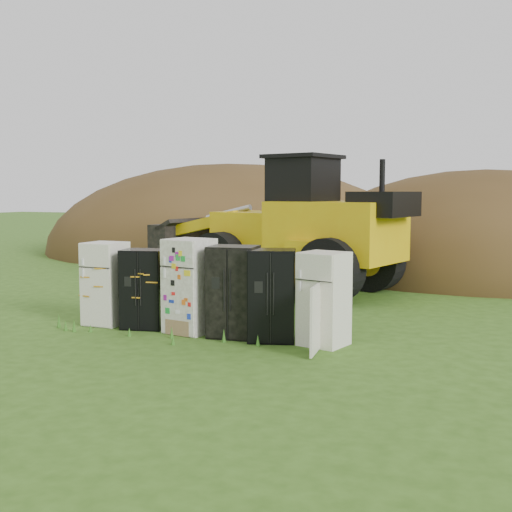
{
  "coord_description": "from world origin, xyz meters",
  "views": [
    {
      "loc": [
        5.65,
        -11.22,
        2.83
      ],
      "look_at": [
        0.15,
        2.0,
        1.39
      ],
      "focal_mm": 45.0,
      "sensor_mm": 36.0,
      "label": 1
    }
  ],
  "objects_px": {
    "fridge_sticker": "(190,286)",
    "wheel_loader": "(275,223)",
    "fridge_dark_mid": "(233,292)",
    "fridge_leftmost": "(106,283)",
    "fridge_black_right": "(272,295)",
    "fridge_open_door": "(324,299)",
    "fridge_black_side": "(144,289)"
  },
  "relations": [
    {
      "from": "fridge_sticker",
      "to": "wheel_loader",
      "type": "bearing_deg",
      "value": 104.45
    },
    {
      "from": "fridge_dark_mid",
      "to": "wheel_loader",
      "type": "xyz_separation_m",
      "value": [
        -1.52,
        6.21,
        1.04
      ]
    },
    {
      "from": "fridge_leftmost",
      "to": "wheel_loader",
      "type": "relative_size",
      "value": 0.22
    },
    {
      "from": "fridge_black_right",
      "to": "wheel_loader",
      "type": "distance_m",
      "value": 6.74
    },
    {
      "from": "fridge_open_door",
      "to": "wheel_loader",
      "type": "bearing_deg",
      "value": 132.14
    },
    {
      "from": "fridge_dark_mid",
      "to": "fridge_black_right",
      "type": "distance_m",
      "value": 0.81
    },
    {
      "from": "fridge_leftmost",
      "to": "fridge_sticker",
      "type": "distance_m",
      "value": 2.03
    },
    {
      "from": "fridge_black_right",
      "to": "fridge_open_door",
      "type": "bearing_deg",
      "value": -15.17
    },
    {
      "from": "fridge_black_side",
      "to": "fridge_dark_mid",
      "type": "bearing_deg",
      "value": -13.63
    },
    {
      "from": "fridge_black_side",
      "to": "fridge_black_right",
      "type": "bearing_deg",
      "value": -14.13
    },
    {
      "from": "fridge_dark_mid",
      "to": "fridge_open_door",
      "type": "distance_m",
      "value": 1.83
    },
    {
      "from": "fridge_dark_mid",
      "to": "fridge_open_door",
      "type": "xyz_separation_m",
      "value": [
        1.83,
        0.01,
        -0.03
      ]
    },
    {
      "from": "fridge_dark_mid",
      "to": "fridge_leftmost",
      "type": "bearing_deg",
      "value": 172.2
    },
    {
      "from": "fridge_open_door",
      "to": "fridge_sticker",
      "type": "bearing_deg",
      "value": -166.34
    },
    {
      "from": "fridge_black_side",
      "to": "wheel_loader",
      "type": "relative_size",
      "value": 0.21
    },
    {
      "from": "fridge_leftmost",
      "to": "fridge_sticker",
      "type": "xyz_separation_m",
      "value": [
        2.03,
        -0.01,
        0.07
      ]
    },
    {
      "from": "fridge_sticker",
      "to": "fridge_open_door",
      "type": "height_order",
      "value": "fridge_sticker"
    },
    {
      "from": "fridge_black_side",
      "to": "fridge_sticker",
      "type": "bearing_deg",
      "value": -13.25
    },
    {
      "from": "fridge_black_side",
      "to": "fridge_open_door",
      "type": "bearing_deg",
      "value": -13.25
    },
    {
      "from": "fridge_leftmost",
      "to": "fridge_black_side",
      "type": "xyz_separation_m",
      "value": [
        0.96,
        -0.0,
        -0.06
      ]
    },
    {
      "from": "fridge_sticker",
      "to": "fridge_black_right",
      "type": "distance_m",
      "value": 1.79
    },
    {
      "from": "fridge_black_side",
      "to": "fridge_black_right",
      "type": "height_order",
      "value": "fridge_black_right"
    },
    {
      "from": "wheel_loader",
      "to": "fridge_sticker",
      "type": "bearing_deg",
      "value": -71.26
    },
    {
      "from": "fridge_black_side",
      "to": "fridge_black_right",
      "type": "distance_m",
      "value": 2.86
    },
    {
      "from": "fridge_black_side",
      "to": "fridge_dark_mid",
      "type": "xyz_separation_m",
      "value": [
        2.05,
        -0.02,
        0.07
      ]
    },
    {
      "from": "fridge_black_right",
      "to": "fridge_open_door",
      "type": "height_order",
      "value": "fridge_black_right"
    },
    {
      "from": "fridge_dark_mid",
      "to": "fridge_open_door",
      "type": "relative_size",
      "value": 1.03
    },
    {
      "from": "fridge_open_door",
      "to": "wheel_loader",
      "type": "distance_m",
      "value": 7.12
    },
    {
      "from": "wheel_loader",
      "to": "fridge_black_side",
      "type": "bearing_deg",
      "value": -81.18
    },
    {
      "from": "fridge_leftmost",
      "to": "fridge_dark_mid",
      "type": "xyz_separation_m",
      "value": [
        3.0,
        -0.02,
        0.01
      ]
    },
    {
      "from": "fridge_sticker",
      "to": "fridge_black_right",
      "type": "height_order",
      "value": "fridge_sticker"
    },
    {
      "from": "fridge_black_right",
      "to": "fridge_dark_mid",
      "type": "bearing_deg",
      "value": 160.21
    }
  ]
}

